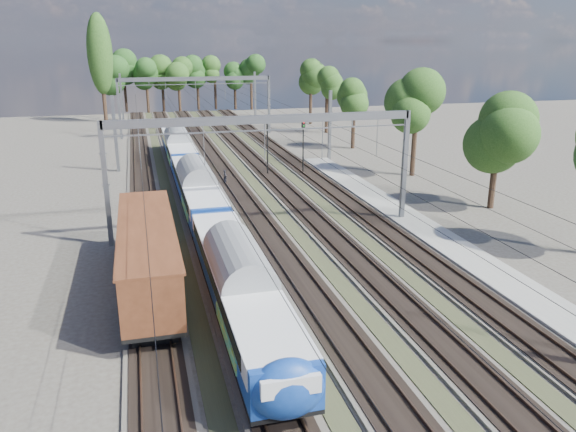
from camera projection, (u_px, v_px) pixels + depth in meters
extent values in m
cube|color=#47423A|center=(143.00, 191.00, 55.23)|extent=(3.00, 130.00, 0.15)
cube|color=black|center=(143.00, 190.00, 55.20)|extent=(2.50, 130.00, 0.06)
cube|color=#473326|center=(135.00, 189.00, 55.00)|extent=(0.08, 130.00, 0.14)
cube|color=#473326|center=(150.00, 188.00, 55.35)|extent=(0.08, 130.00, 0.14)
cube|color=#47423A|center=(189.00, 188.00, 56.34)|extent=(3.00, 130.00, 0.15)
cube|color=black|center=(189.00, 187.00, 56.31)|extent=(2.50, 130.00, 0.06)
cube|color=#473326|center=(182.00, 186.00, 56.11)|extent=(0.08, 130.00, 0.14)
cube|color=#473326|center=(196.00, 186.00, 56.46)|extent=(0.08, 130.00, 0.14)
cube|color=#47423A|center=(233.00, 185.00, 57.45)|extent=(3.00, 130.00, 0.15)
cube|color=black|center=(233.00, 184.00, 57.43)|extent=(2.50, 130.00, 0.06)
cube|color=#473326|center=(226.00, 184.00, 57.22)|extent=(0.08, 130.00, 0.14)
cube|color=#473326|center=(240.00, 183.00, 57.57)|extent=(0.08, 130.00, 0.14)
cube|color=#47423A|center=(276.00, 182.00, 58.57)|extent=(3.00, 130.00, 0.15)
cube|color=black|center=(276.00, 181.00, 58.54)|extent=(2.50, 130.00, 0.06)
cube|color=#473326|center=(269.00, 181.00, 58.33)|extent=(0.08, 130.00, 0.14)
cube|color=#473326|center=(283.00, 180.00, 58.68)|extent=(0.08, 130.00, 0.14)
cube|color=#47423A|center=(317.00, 180.00, 59.68)|extent=(3.00, 130.00, 0.15)
cube|color=black|center=(317.00, 179.00, 59.65)|extent=(2.50, 130.00, 0.06)
cube|color=#473326|center=(311.00, 178.00, 59.44)|extent=(0.08, 130.00, 0.14)
cube|color=#473326|center=(323.00, 178.00, 59.80)|extent=(0.08, 130.00, 0.14)
cube|color=#363623|center=(166.00, 190.00, 55.80)|extent=(1.10, 130.00, 0.05)
cube|color=#363623|center=(211.00, 187.00, 56.91)|extent=(1.10, 130.00, 0.05)
cube|color=#363623|center=(255.00, 184.00, 58.02)|extent=(1.10, 130.00, 0.05)
cube|color=#363623|center=(297.00, 181.00, 59.14)|extent=(1.10, 130.00, 0.05)
cube|color=gray|center=(475.00, 261.00, 37.34)|extent=(3.00, 70.00, 0.30)
cube|color=slate|center=(106.00, 185.00, 39.46)|extent=(0.35, 0.35, 9.00)
cube|color=slate|center=(404.00, 167.00, 45.14)|extent=(0.35, 0.35, 9.00)
cube|color=slate|center=(264.00, 119.00, 41.05)|extent=(23.00, 0.35, 0.60)
cube|color=slate|center=(119.00, 109.00, 83.72)|extent=(0.35, 0.35, 9.00)
cube|color=slate|center=(269.00, 105.00, 89.40)|extent=(0.35, 0.35, 9.00)
cube|color=slate|center=(195.00, 79.00, 85.31)|extent=(23.00, 0.35, 0.60)
cube|color=slate|center=(115.00, 134.00, 62.59)|extent=(0.35, 0.35, 8.50)
cube|color=slate|center=(122.00, 97.00, 104.08)|extent=(0.35, 0.35, 8.50)
cube|color=slate|center=(330.00, 126.00, 68.84)|extent=(0.35, 0.35, 8.50)
cube|color=slate|center=(255.00, 94.00, 110.33)|extent=(0.35, 0.35, 8.50)
cylinder|color=black|center=(139.00, 136.00, 53.62)|extent=(0.03, 130.00, 0.03)
cylinder|color=black|center=(138.00, 124.00, 53.29)|extent=(0.03, 130.00, 0.03)
cylinder|color=black|center=(186.00, 134.00, 54.73)|extent=(0.03, 130.00, 0.03)
cylinder|color=black|center=(186.00, 123.00, 54.40)|extent=(0.03, 130.00, 0.03)
cylinder|color=black|center=(232.00, 132.00, 55.84)|extent=(0.03, 130.00, 0.03)
cylinder|color=black|center=(231.00, 121.00, 55.51)|extent=(0.03, 130.00, 0.03)
cylinder|color=black|center=(276.00, 130.00, 56.95)|extent=(0.03, 130.00, 0.03)
cylinder|color=black|center=(276.00, 120.00, 56.62)|extent=(0.03, 130.00, 0.03)
cylinder|color=black|center=(318.00, 129.00, 58.06)|extent=(0.03, 130.00, 0.03)
cylinder|color=black|center=(318.00, 118.00, 57.73)|extent=(0.03, 130.00, 0.03)
cylinder|color=black|center=(112.00, 99.00, 113.60)|extent=(0.56, 0.56, 5.88)
sphere|color=#1B3E16|center=(110.00, 75.00, 112.20)|extent=(5.43, 5.43, 5.43)
cylinder|color=black|center=(127.00, 96.00, 115.64)|extent=(0.56, 0.56, 6.84)
sphere|color=#1B3E16|center=(125.00, 68.00, 114.01)|extent=(5.32, 5.32, 5.32)
cylinder|color=black|center=(148.00, 96.00, 117.91)|extent=(0.56, 0.56, 6.10)
sphere|color=#1B3E16|center=(146.00, 73.00, 116.45)|extent=(5.47, 5.47, 5.47)
cylinder|color=black|center=(163.00, 97.00, 117.94)|extent=(0.56, 0.56, 5.80)
sphere|color=#1B3E16|center=(162.00, 75.00, 116.56)|extent=(5.23, 5.23, 5.23)
cylinder|color=black|center=(184.00, 97.00, 119.63)|extent=(0.56, 0.56, 5.52)
sphere|color=#1B3E16|center=(182.00, 76.00, 118.31)|extent=(4.95, 4.95, 4.95)
cylinder|color=black|center=(197.00, 93.00, 118.71)|extent=(0.56, 0.56, 7.41)
sphere|color=#1B3E16|center=(195.00, 64.00, 116.94)|extent=(5.05, 5.05, 5.05)
cylinder|color=black|center=(213.00, 94.00, 120.46)|extent=(0.56, 0.56, 6.79)
sphere|color=#1B3E16|center=(212.00, 68.00, 118.85)|extent=(5.03, 5.03, 5.03)
cylinder|color=black|center=(234.00, 96.00, 119.59)|extent=(0.56, 0.56, 6.10)
sphere|color=#1B3E16|center=(234.00, 72.00, 118.14)|extent=(5.00, 5.00, 5.00)
cylinder|color=black|center=(247.00, 93.00, 121.01)|extent=(0.56, 0.56, 6.97)
sphere|color=#1B3E16|center=(246.00, 66.00, 119.34)|extent=(4.11, 4.11, 4.11)
cylinder|color=black|center=(490.00, 179.00, 47.90)|extent=(0.56, 0.56, 5.81)
sphere|color=#1B3E16|center=(497.00, 125.00, 46.51)|extent=(4.18, 4.18, 4.18)
cylinder|color=black|center=(422.00, 145.00, 61.84)|extent=(0.56, 0.56, 6.54)
sphere|color=#1B3E16|center=(426.00, 96.00, 60.28)|extent=(4.01, 4.01, 4.01)
cylinder|color=black|center=(358.00, 127.00, 75.68)|extent=(0.56, 0.56, 6.07)
sphere|color=#1B3E16|center=(359.00, 91.00, 74.24)|extent=(4.64, 4.64, 4.64)
cylinder|color=black|center=(333.00, 116.00, 86.94)|extent=(0.56, 0.56, 6.30)
sphere|color=#1B3E16|center=(334.00, 82.00, 85.44)|extent=(4.20, 4.20, 4.20)
cylinder|color=black|center=(302.00, 108.00, 99.92)|extent=(0.56, 0.56, 5.43)
sphere|color=#1B3E16|center=(303.00, 83.00, 98.63)|extent=(4.87, 4.87, 4.87)
cylinder|color=black|center=(102.00, 77.00, 100.38)|extent=(0.70, 0.70, 16.00)
ellipsoid|color=#1F4818|center=(100.00, 54.00, 99.19)|extent=(4.40, 4.40, 14.08)
cube|color=black|center=(270.00, 382.00, 23.41)|extent=(2.01, 3.01, 0.80)
cube|color=black|center=(220.00, 261.00, 36.36)|extent=(2.01, 3.01, 0.80)
cube|color=navy|center=(239.00, 283.00, 29.44)|extent=(2.81, 20.06, 1.91)
cube|color=silver|center=(239.00, 274.00, 29.29)|extent=(2.89, 19.26, 0.95)
cube|color=black|center=(266.00, 271.00, 29.64)|extent=(0.04, 17.05, 0.70)
cube|color=yellow|center=(257.00, 331.00, 25.52)|extent=(2.91, 5.62, 0.70)
cylinder|color=gray|center=(239.00, 266.00, 29.15)|extent=(2.85, 20.06, 2.85)
cube|color=black|center=(208.00, 229.00, 42.46)|extent=(2.01, 3.01, 0.80)
cube|color=black|center=(190.00, 185.00, 55.41)|extent=(2.01, 3.01, 0.80)
cube|color=navy|center=(197.00, 188.00, 48.48)|extent=(2.81, 20.06, 1.91)
cube|color=silver|center=(196.00, 182.00, 48.34)|extent=(2.89, 19.26, 0.95)
cube|color=black|center=(213.00, 181.00, 48.69)|extent=(0.04, 17.05, 0.70)
cube|color=yellow|center=(203.00, 207.00, 44.56)|extent=(2.91, 5.62, 0.70)
cylinder|color=gray|center=(196.00, 177.00, 48.20)|extent=(2.85, 20.06, 2.85)
cube|color=black|center=(184.00, 171.00, 61.51)|extent=(2.01, 3.01, 0.80)
cube|color=black|center=(175.00, 148.00, 74.46)|extent=(2.01, 3.01, 0.80)
cube|color=navy|center=(178.00, 146.00, 67.53)|extent=(2.81, 20.06, 1.91)
cube|color=silver|center=(178.00, 142.00, 67.38)|extent=(2.89, 19.26, 0.95)
cube|color=black|center=(190.00, 142.00, 67.74)|extent=(0.04, 17.05, 0.70)
cube|color=yellow|center=(181.00, 157.00, 63.61)|extent=(2.91, 5.62, 0.70)
cylinder|color=gray|center=(178.00, 139.00, 67.25)|extent=(2.85, 20.06, 2.85)
ellipsoid|color=navy|center=(287.00, 389.00, 20.36)|extent=(2.85, 1.56, 2.43)
cube|color=black|center=(154.00, 325.00, 28.16)|extent=(2.20, 2.86, 0.77)
cube|color=black|center=(148.00, 251.00, 38.09)|extent=(2.20, 2.86, 0.77)
cube|color=black|center=(150.00, 275.00, 32.98)|extent=(2.97, 15.38, 0.22)
cube|color=#4C2614|center=(148.00, 250.00, 32.52)|extent=(2.97, 15.38, 2.86)
cube|color=#4C2614|center=(146.00, 226.00, 32.08)|extent=(3.19, 15.38, 0.13)
imported|color=black|center=(225.00, 178.00, 57.47)|extent=(0.47, 0.64, 1.60)
cylinder|color=black|center=(267.00, 150.00, 61.22)|extent=(0.16, 0.16, 5.69)
cube|color=black|center=(267.00, 120.00, 60.25)|extent=(0.42, 0.28, 0.80)
sphere|color=red|center=(267.00, 118.00, 60.05)|extent=(0.18, 0.18, 0.18)
sphere|color=#0C9919|center=(267.00, 122.00, 60.17)|extent=(0.18, 0.18, 0.18)
cylinder|color=black|center=(303.00, 151.00, 61.53)|extent=(0.15, 0.15, 5.21)
cube|color=black|center=(303.00, 124.00, 60.64)|extent=(0.41, 0.31, 0.73)
sphere|color=red|center=(304.00, 123.00, 60.46)|extent=(0.17, 0.17, 0.17)
sphere|color=#0C9919|center=(304.00, 126.00, 60.57)|extent=(0.17, 0.17, 0.17)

